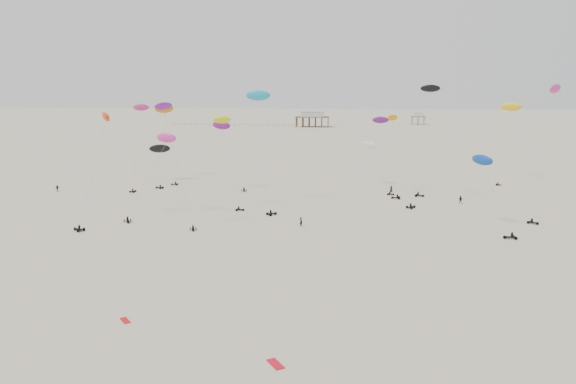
# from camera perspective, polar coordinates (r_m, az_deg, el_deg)

# --- Properties ---
(ground_plane) EXTENTS (900.00, 900.00, 0.00)m
(ground_plane) POSITION_cam_1_polar(r_m,az_deg,el_deg) (209.58, 2.98, 3.76)
(ground_plane) COLOR beige
(pavilion_main) EXTENTS (21.00, 13.00, 9.80)m
(pavilion_main) POSITION_cam_1_polar(r_m,az_deg,el_deg) (358.99, 2.49, 7.31)
(pavilion_main) COLOR brown
(pavilion_main) RESTS_ON ground
(pavilion_small) EXTENTS (9.00, 7.00, 8.00)m
(pavilion_small) POSITION_cam_1_polar(r_m,az_deg,el_deg) (391.75, 13.09, 7.22)
(pavilion_small) COLOR brown
(pavilion_small) RESTS_ON ground
(pier_fence) EXTENTS (80.20, 0.20, 1.50)m
(pier_fence) POSITION_cam_1_polar(r_m,az_deg,el_deg) (365.71, -5.74, 6.79)
(pier_fence) COLOR black
(pier_fence) RESTS_ON ground
(rig_0) EXTENTS (8.76, 11.40, 17.21)m
(rig_0) POSITION_cam_1_polar(r_m,az_deg,el_deg) (112.39, -13.21, 3.33)
(rig_0) COLOR black
(rig_0) RESTS_ON ground
(rig_1) EXTENTS (5.55, 16.91, 23.74)m
(rig_1) POSITION_cam_1_polar(r_m,az_deg,el_deg) (149.47, -14.88, 6.40)
(rig_1) COLOR black
(rig_1) RESTS_ON ground
(rig_2) EXTENTS (7.93, 5.68, 22.65)m
(rig_2) POSITION_cam_1_polar(r_m,az_deg,el_deg) (101.40, -11.75, 5.26)
(rig_2) COLOR black
(rig_2) RESTS_ON ground
(rig_3) EXTENTS (9.52, 15.55, 26.94)m
(rig_3) POSITION_cam_1_polar(r_m,az_deg,el_deg) (121.38, 25.05, 6.55)
(rig_3) COLOR black
(rig_3) RESTS_ON ground
(rig_4) EXTENTS (8.28, 15.40, 26.94)m
(rig_4) POSITION_cam_1_polar(r_m,az_deg,el_deg) (127.30, 13.73, 6.85)
(rig_4) COLOR black
(rig_4) RESTS_ON ground
(rig_5) EXTENTS (9.54, 6.07, 17.18)m
(rig_5) POSITION_cam_1_polar(r_m,az_deg,el_deg) (138.78, -6.45, 5.83)
(rig_5) COLOR black
(rig_5) RESTS_ON ground
(rig_6) EXTENTS (7.11, 5.62, 19.34)m
(rig_6) POSITION_cam_1_polar(r_m,az_deg,el_deg) (116.88, -6.22, 4.81)
(rig_6) COLOR black
(rig_6) RESTS_ON ground
(rig_7) EXTENTS (6.33, 13.07, 14.58)m
(rig_7) POSITION_cam_1_polar(r_m,az_deg,el_deg) (105.90, 19.76, 1.31)
(rig_7) COLOR black
(rig_7) RESTS_ON ground
(rig_8) EXTENTS (4.08, 15.97, 21.75)m
(rig_8) POSITION_cam_1_polar(r_m,az_deg,el_deg) (111.23, -18.70, 4.35)
(rig_8) COLOR black
(rig_8) RESTS_ON ground
(rig_9) EXTENTS (8.91, 11.52, 19.49)m
(rig_9) POSITION_cam_1_polar(r_m,az_deg,el_deg) (136.57, 11.69, 4.15)
(rig_9) COLOR black
(rig_9) RESTS_ON ground
(rig_10) EXTENTS (6.78, 8.97, 18.59)m
(rig_10) POSITION_cam_1_polar(r_m,az_deg,el_deg) (132.48, 9.93, 4.54)
(rig_10) COLOR black
(rig_10) RESTS_ON ground
(rig_11) EXTENTS (7.91, 15.40, 14.88)m
(rig_11) POSITION_cam_1_polar(r_m,az_deg,el_deg) (154.13, -12.90, 3.84)
(rig_11) COLOR black
(rig_11) RESTS_ON ground
(rig_12) EXTENTS (7.98, 17.75, 17.21)m
(rig_12) POSITION_cam_1_polar(r_m,az_deg,el_deg) (145.04, 8.50, 4.29)
(rig_12) COLOR black
(rig_12) RESTS_ON ground
(rig_13) EXTENTS (9.02, 14.91, 22.59)m
(rig_13) POSITION_cam_1_polar(r_m,az_deg,el_deg) (164.44, 21.62, 7.42)
(rig_13) COLOR black
(rig_13) RESTS_ON ground
(rig_14) EXTENTS (8.56, 16.15, 26.04)m
(rig_14) POSITION_cam_1_polar(r_m,az_deg,el_deg) (120.36, -2.82, 7.74)
(rig_14) COLOR black
(rig_14) RESTS_ON ground
(rig_15) EXTENTS (10.10, 17.05, 23.20)m
(rig_15) POSITION_cam_1_polar(r_m,az_deg,el_deg) (159.84, -12.37, 7.58)
(rig_15) COLOR black
(rig_15) RESTS_ON ground
(spectator_0) EXTENTS (0.88, 0.90, 2.06)m
(spectator_0) POSITION_cam_1_polar(r_m,az_deg,el_deg) (102.67, 1.33, -3.51)
(spectator_0) COLOR black
(spectator_0) RESTS_ON ground
(spectator_1) EXTENTS (1.14, 0.98, 2.02)m
(spectator_1) POSITION_cam_1_polar(r_m,az_deg,el_deg) (128.21, 17.11, -1.12)
(spectator_1) COLOR black
(spectator_1) RESTS_ON ground
(spectator_2) EXTENTS (1.21, 0.68, 2.00)m
(spectator_2) POSITION_cam_1_polar(r_m,az_deg,el_deg) (147.10, -22.37, 0.01)
(spectator_2) COLOR black
(spectator_2) RESTS_ON ground
(spectator_3) EXTENTS (0.83, 0.60, 2.22)m
(spectator_3) POSITION_cam_1_polar(r_m,az_deg,el_deg) (136.50, 10.43, -0.13)
(spectator_3) COLOR black
(spectator_3) RESTS_ON ground
(grounded_kite_a) EXTENTS (1.96, 2.33, 0.08)m
(grounded_kite_a) POSITION_cam_1_polar(r_m,az_deg,el_deg) (53.94, -1.29, -17.10)
(grounded_kite_a) COLOR red
(grounded_kite_a) RESTS_ON ground
(grounded_kite_b) EXTENTS (1.67, 1.84, 0.07)m
(grounded_kite_b) POSITION_cam_1_polar(r_m,az_deg,el_deg) (65.22, -16.21, -12.45)
(grounded_kite_b) COLOR red
(grounded_kite_b) RESTS_ON ground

